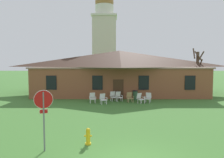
{
  "coord_description": "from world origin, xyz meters",
  "views": [
    {
      "loc": [
        -0.78,
        -7.61,
        3.81
      ],
      "look_at": [
        -0.87,
        8.9,
        2.58
      ],
      "focal_mm": 34.3,
      "sensor_mm": 36.0,
      "label": 1
    }
  ],
  "objects_px": {
    "lawn_chair_right_end": "(130,97)",
    "fire_hydrant": "(88,137)",
    "lawn_chair_left_end": "(113,96)",
    "lawn_chair_middle": "(119,96)",
    "trash_bin": "(135,95)",
    "stop_sign": "(44,108)",
    "lawn_chair_near_door": "(103,99)",
    "lawn_chair_under_eave": "(148,97)",
    "lawn_chair_far_side": "(140,98)",
    "lawn_chair_by_porch": "(92,98)"
  },
  "relations": [
    {
      "from": "lawn_chair_right_end",
      "to": "fire_hydrant",
      "type": "distance_m",
      "value": 11.32
    },
    {
      "from": "lawn_chair_left_end",
      "to": "fire_hydrant",
      "type": "bearing_deg",
      "value": -95.8
    },
    {
      "from": "lawn_chair_middle",
      "to": "trash_bin",
      "type": "relative_size",
      "value": 0.98
    },
    {
      "from": "stop_sign",
      "to": "trash_bin",
      "type": "height_order",
      "value": "stop_sign"
    },
    {
      "from": "lawn_chair_near_door",
      "to": "lawn_chair_right_end",
      "type": "height_order",
      "value": "same"
    },
    {
      "from": "lawn_chair_under_eave",
      "to": "fire_hydrant",
      "type": "relative_size",
      "value": 1.21
    },
    {
      "from": "trash_bin",
      "to": "stop_sign",
      "type": "bearing_deg",
      "value": -112.01
    },
    {
      "from": "lawn_chair_right_end",
      "to": "lawn_chair_far_side",
      "type": "bearing_deg",
      "value": -32.25
    },
    {
      "from": "trash_bin",
      "to": "lawn_chair_right_end",
      "type": "bearing_deg",
      "value": -116.34
    },
    {
      "from": "fire_hydrant",
      "to": "trash_bin",
      "type": "relative_size",
      "value": 0.81
    },
    {
      "from": "lawn_chair_near_door",
      "to": "fire_hydrant",
      "type": "distance_m",
      "value": 10.03
    },
    {
      "from": "lawn_chair_near_door",
      "to": "lawn_chair_far_side",
      "type": "height_order",
      "value": "same"
    },
    {
      "from": "lawn_chair_right_end",
      "to": "fire_hydrant",
      "type": "height_order",
      "value": "lawn_chair_right_end"
    },
    {
      "from": "lawn_chair_near_door",
      "to": "lawn_chair_by_porch",
      "type": "bearing_deg",
      "value": 151.51
    },
    {
      "from": "lawn_chair_far_side",
      "to": "lawn_chair_under_eave",
      "type": "distance_m",
      "value": 0.85
    },
    {
      "from": "lawn_chair_right_end",
      "to": "fire_hydrant",
      "type": "xyz_separation_m",
      "value": [
        -2.8,
        -10.97,
        -0.12
      ]
    },
    {
      "from": "stop_sign",
      "to": "lawn_chair_near_door",
      "type": "distance_m",
      "value": 11.05
    },
    {
      "from": "lawn_chair_under_eave",
      "to": "fire_hydrant",
      "type": "distance_m",
      "value": 11.61
    },
    {
      "from": "stop_sign",
      "to": "fire_hydrant",
      "type": "height_order",
      "value": "stop_sign"
    },
    {
      "from": "lawn_chair_far_side",
      "to": "fire_hydrant",
      "type": "xyz_separation_m",
      "value": [
        -3.76,
        -10.36,
        -0.12
      ]
    },
    {
      "from": "lawn_chair_middle",
      "to": "lawn_chair_under_eave",
      "type": "relative_size",
      "value": 1.0
    },
    {
      "from": "stop_sign",
      "to": "lawn_chair_middle",
      "type": "height_order",
      "value": "stop_sign"
    },
    {
      "from": "lawn_chair_left_end",
      "to": "lawn_chair_middle",
      "type": "relative_size",
      "value": 1.0
    },
    {
      "from": "lawn_chair_by_porch",
      "to": "lawn_chair_under_eave",
      "type": "distance_m",
      "value": 5.37
    },
    {
      "from": "lawn_chair_left_end",
      "to": "trash_bin",
      "type": "relative_size",
      "value": 0.98
    },
    {
      "from": "lawn_chair_under_eave",
      "to": "trash_bin",
      "type": "distance_m",
      "value": 1.96
    },
    {
      "from": "lawn_chair_far_side",
      "to": "lawn_chair_middle",
      "type": "bearing_deg",
      "value": 151.93
    },
    {
      "from": "stop_sign",
      "to": "lawn_chair_middle",
      "type": "distance_m",
      "value": 12.77
    },
    {
      "from": "stop_sign",
      "to": "lawn_chair_far_side",
      "type": "xyz_separation_m",
      "value": [
        5.57,
        11.11,
        -1.39
      ]
    },
    {
      "from": "stop_sign",
      "to": "lawn_chair_under_eave",
      "type": "distance_m",
      "value": 13.15
    },
    {
      "from": "lawn_chair_middle",
      "to": "trash_bin",
      "type": "height_order",
      "value": "trash_bin"
    },
    {
      "from": "lawn_chair_by_porch",
      "to": "lawn_chair_under_eave",
      "type": "xyz_separation_m",
      "value": [
        5.36,
        0.09,
        0.0
      ]
    },
    {
      "from": "lawn_chair_middle",
      "to": "trash_bin",
      "type": "distance_m",
      "value": 1.95
    },
    {
      "from": "lawn_chair_middle",
      "to": "lawn_chair_under_eave",
      "type": "distance_m",
      "value": 2.92
    },
    {
      "from": "lawn_chair_near_door",
      "to": "fire_hydrant",
      "type": "bearing_deg",
      "value": -91.27
    },
    {
      "from": "lawn_chair_middle",
      "to": "fire_hydrant",
      "type": "distance_m",
      "value": 11.58
    },
    {
      "from": "lawn_chair_near_door",
      "to": "lawn_chair_middle",
      "type": "distance_m",
      "value": 2.07
    },
    {
      "from": "stop_sign",
      "to": "lawn_chair_by_porch",
      "type": "xyz_separation_m",
      "value": [
        0.99,
        11.34,
        -1.39
      ]
    },
    {
      "from": "lawn_chair_by_porch",
      "to": "fire_hydrant",
      "type": "relative_size",
      "value": 1.21
    },
    {
      "from": "lawn_chair_far_side",
      "to": "lawn_chair_by_porch",
      "type": "bearing_deg",
      "value": 177.11
    },
    {
      "from": "lawn_chair_near_door",
      "to": "lawn_chair_under_eave",
      "type": "relative_size",
      "value": 1.0
    },
    {
      "from": "lawn_chair_near_door",
      "to": "lawn_chair_right_end",
      "type": "distance_m",
      "value": 2.75
    },
    {
      "from": "lawn_chair_middle",
      "to": "fire_hydrant",
      "type": "xyz_separation_m",
      "value": [
        -1.72,
        -11.45,
        -0.12
      ]
    },
    {
      "from": "lawn_chair_left_end",
      "to": "fire_hydrant",
      "type": "distance_m",
      "value": 11.6
    },
    {
      "from": "stop_sign",
      "to": "lawn_chair_left_end",
      "type": "relative_size",
      "value": 2.78
    },
    {
      "from": "lawn_chair_by_porch",
      "to": "trash_bin",
      "type": "xyz_separation_m",
      "value": [
        4.29,
        1.72,
        -0.0
      ]
    },
    {
      "from": "lawn_chair_by_porch",
      "to": "lawn_chair_far_side",
      "type": "height_order",
      "value": "same"
    },
    {
      "from": "lawn_chair_middle",
      "to": "lawn_chair_by_porch",
      "type": "bearing_deg",
      "value": -161.43
    },
    {
      "from": "stop_sign",
      "to": "lawn_chair_by_porch",
      "type": "relative_size",
      "value": 2.78
    },
    {
      "from": "lawn_chair_middle",
      "to": "trash_bin",
      "type": "bearing_deg",
      "value": 26.44
    }
  ]
}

